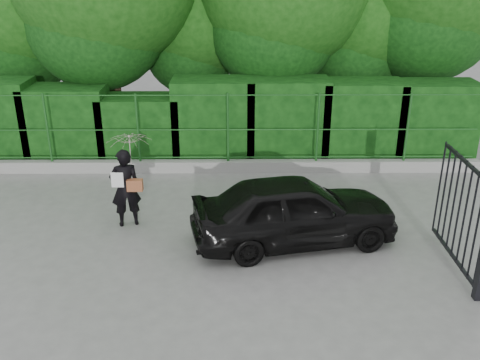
{
  "coord_description": "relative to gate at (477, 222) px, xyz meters",
  "views": [
    {
      "loc": [
        0.61,
        -8.58,
        5.25
      ],
      "look_at": [
        0.69,
        1.3,
        1.1
      ],
      "focal_mm": 40.0,
      "sensor_mm": 36.0,
      "label": 1
    }
  ],
  "objects": [
    {
      "name": "fence",
      "position": [
        -4.38,
        5.22,
        0.01
      ],
      "size": [
        14.13,
        0.06,
        1.8
      ],
      "color": "#1C521C",
      "rests_on": "kerb"
    },
    {
      "name": "car",
      "position": [
        -2.86,
        1.5,
        -0.51
      ],
      "size": [
        4.24,
        2.4,
        1.36
      ],
      "primitive_type": "imported",
      "rotation": [
        0.0,
        0.0,
        1.78
      ],
      "color": "black",
      "rests_on": "ground"
    },
    {
      "name": "kerb",
      "position": [
        -4.6,
        5.22,
        -1.04
      ],
      "size": [
        14.0,
        0.25,
        0.3
      ],
      "primitive_type": "cube",
      "color": "#9E9E99",
      "rests_on": "ground"
    },
    {
      "name": "gate",
      "position": [
        0.0,
        0.0,
        0.0
      ],
      "size": [
        0.22,
        2.33,
        2.36
      ],
      "color": "black",
      "rests_on": "ground"
    },
    {
      "name": "ground",
      "position": [
        -4.6,
        0.72,
        -1.19
      ],
      "size": [
        80.0,
        80.0,
        0.0
      ],
      "primitive_type": "plane",
      "color": "gray"
    },
    {
      "name": "hedge",
      "position": [
        -4.53,
        6.22,
        -0.12
      ],
      "size": [
        14.2,
        1.2,
        2.25
      ],
      "color": "black",
      "rests_on": "ground"
    },
    {
      "name": "woman",
      "position": [
        -6.18,
        2.27,
        0.1
      ],
      "size": [
        0.95,
        0.91,
        1.99
      ],
      "color": "black",
      "rests_on": "ground"
    }
  ]
}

